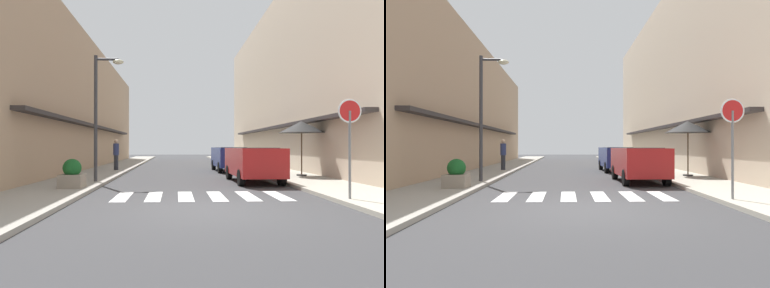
{
  "view_description": "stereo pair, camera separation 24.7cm",
  "coord_description": "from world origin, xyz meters",
  "views": [
    {
      "loc": [
        -0.79,
        -8.69,
        1.54
      ],
      "look_at": [
        0.03,
        8.95,
        1.64
      ],
      "focal_mm": 33.77,
      "sensor_mm": 36.0,
      "label": 1
    },
    {
      "loc": [
        -0.54,
        -8.7,
        1.54
      ],
      "look_at": [
        0.03,
        8.95,
        1.64
      ],
      "focal_mm": 33.77,
      "sensor_mm": 36.0,
      "label": 2
    }
  ],
  "objects": [
    {
      "name": "parked_car_near",
      "position": [
        2.51,
        6.43,
        0.92
      ],
      "size": [
        1.86,
        4.32,
        1.47
      ],
      "color": "maroon",
      "rests_on": "ground_plane"
    },
    {
      "name": "sidewalk_right",
      "position": [
        4.88,
        15.05,
        0.06
      ],
      "size": [
        2.65,
        52.68,
        0.12
      ],
      "primitive_type": "cube",
      "color": "#ADA899",
      "rests_on": "ground_plane"
    },
    {
      "name": "crosswalk",
      "position": [
        -0.0,
        2.27,
        0.01
      ],
      "size": [
        5.2,
        2.2,
        0.01
      ],
      "color": "silver",
      "rests_on": "ground_plane"
    },
    {
      "name": "planter_corner",
      "position": [
        -4.3,
        3.77,
        0.56
      ],
      "size": [
        0.78,
        0.78,
        0.98
      ],
      "color": "gray",
      "rests_on": "sidewalk_left"
    },
    {
      "name": "parked_car_mid",
      "position": [
        2.51,
        13.02,
        0.92
      ],
      "size": [
        1.87,
        4.44,
        1.47
      ],
      "color": "navy",
      "rests_on": "ground_plane"
    },
    {
      "name": "sidewalk_left",
      "position": [
        -4.88,
        15.05,
        0.06
      ],
      "size": [
        2.65,
        52.68,
        0.12
      ],
      "primitive_type": "cube",
      "color": "#9E998E",
      "rests_on": "ground_plane"
    },
    {
      "name": "building_row_left",
      "position": [
        -8.71,
        15.93,
        4.23
      ],
      "size": [
        5.5,
        35.87,
        8.47
      ],
      "color": "tan",
      "rests_on": "ground_plane"
    },
    {
      "name": "pedestrian_walking_near",
      "position": [
        -4.29,
        12.88,
        1.08
      ],
      "size": [
        0.34,
        0.34,
        1.81
      ],
      "rotation": [
        0.0,
        0.0,
        2.86
      ],
      "color": "#282B33",
      "rests_on": "sidewalk_left"
    },
    {
      "name": "street_lamp",
      "position": [
        -3.8,
        6.0,
        3.24
      ],
      "size": [
        1.19,
        0.28,
        5.08
      ],
      "color": "#38383D",
      "rests_on": "sidewalk_left"
    },
    {
      "name": "round_street_sign",
      "position": [
        3.9,
        0.78,
        2.18
      ],
      "size": [
        0.65,
        0.07,
        2.69
      ],
      "color": "slate",
      "rests_on": "sidewalk_right"
    },
    {
      "name": "cafe_umbrella",
      "position": [
        5.25,
        8.29,
        2.44
      ],
      "size": [
        2.17,
        2.17,
        2.61
      ],
      "color": "#262626",
      "rests_on": "sidewalk_right"
    },
    {
      "name": "ground_plane",
      "position": [
        0.0,
        15.05,
        0.0
      ],
      "size": [
        82.78,
        82.78,
        0.0
      ],
      "primitive_type": "plane",
      "color": "#38383A"
    },
    {
      "name": "building_row_right",
      "position": [
        8.71,
        15.93,
        5.99
      ],
      "size": [
        5.5,
        35.87,
        11.99
      ],
      "color": "#C6B299",
      "rests_on": "ground_plane"
    }
  ]
}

